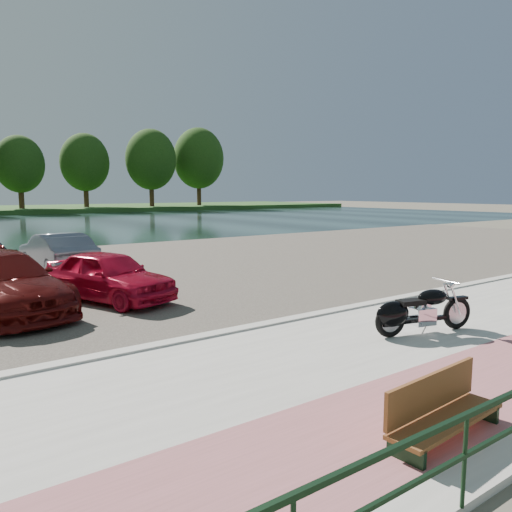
{
  "coord_description": "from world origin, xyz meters",
  "views": [
    {
      "loc": [
        -7.95,
        -6.28,
        2.94
      ],
      "look_at": [
        0.3,
        5.09,
        1.1
      ],
      "focal_mm": 35.0,
      "sensor_mm": 36.0,
      "label": 1
    }
  ],
  "objects": [
    {
      "name": "ground",
      "position": [
        0.0,
        0.0,
        0.0
      ],
      "size": [
        200.0,
        200.0,
        0.0
      ],
      "primitive_type": "plane",
      "color": "#595447",
      "rests_on": "ground"
    },
    {
      "name": "promenade",
      "position": [
        0.0,
        -1.0,
        0.05
      ],
      "size": [
        60.0,
        6.0,
        0.1
      ],
      "primitive_type": "cube",
      "color": "#ADAAA3",
      "rests_on": "ground"
    },
    {
      "name": "kerb",
      "position": [
        0.0,
        2.0,
        0.07
      ],
      "size": [
        60.0,
        0.3,
        0.14
      ],
      "primitive_type": "cube",
      "color": "#ADAAA3",
      "rests_on": "ground"
    },
    {
      "name": "parking_lot",
      "position": [
        0.0,
        11.0,
        0.02
      ],
      "size": [
        60.0,
        18.0,
        0.04
      ],
      "primitive_type": "cube",
      "color": "#3F3A33",
      "rests_on": "ground"
    },
    {
      "name": "river",
      "position": [
        0.0,
        40.0,
        0.0
      ],
      "size": [
        120.0,
        40.0,
        0.0
      ],
      "primitive_type": "cube",
      "color": "black",
      "rests_on": "ground"
    },
    {
      "name": "far_trees",
      "position": [
        4.36,
        65.79,
        7.49
      ],
      "size": [
        70.25,
        10.68,
        12.52
      ],
      "color": "#3D2516",
      "rests_on": "far_bank"
    },
    {
      "name": "motorcycle",
      "position": [
        0.3,
        -0.32,
        0.56
      ],
      "size": [
        2.29,
        0.94,
        1.05
      ],
      "rotation": [
        0.0,
        0.0,
        -0.25
      ],
      "color": "black",
      "rests_on": "promenade"
    },
    {
      "name": "park_bench",
      "position": [
        -2.99,
        -3.08,
        0.43
      ],
      "size": [
        1.82,
        0.56,
        0.72
      ],
      "rotation": [
        0.0,
        0.0,
        0.06
      ],
      "color": "brown",
      "rests_on": "promenade"
    },
    {
      "name": "car_3",
      "position": [
        -6.01,
        6.66,
        0.77
      ],
      "size": [
        2.86,
        5.3,
        1.46
      ],
      "primitive_type": "imported",
      "rotation": [
        0.0,
        0.0,
        0.17
      ],
      "color": "#4F0D0B",
      "rests_on": "parking_lot"
    },
    {
      "name": "car_4",
      "position": [
        -3.47,
        6.5,
        0.71
      ],
      "size": [
        2.84,
        4.26,
        1.35
      ],
      "primitive_type": "imported",
      "rotation": [
        0.0,
        0.0,
        0.35
      ],
      "color": "#AE0B27",
      "rests_on": "parking_lot"
    },
    {
      "name": "car_9",
      "position": [
        -3.34,
        12.08,
        0.75
      ],
      "size": [
        1.79,
        4.41,
        1.42
      ],
      "primitive_type": "imported",
      "rotation": [
        0.0,
        0.0,
        3.21
      ],
      "color": "slate",
      "rests_on": "parking_lot"
    }
  ]
}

